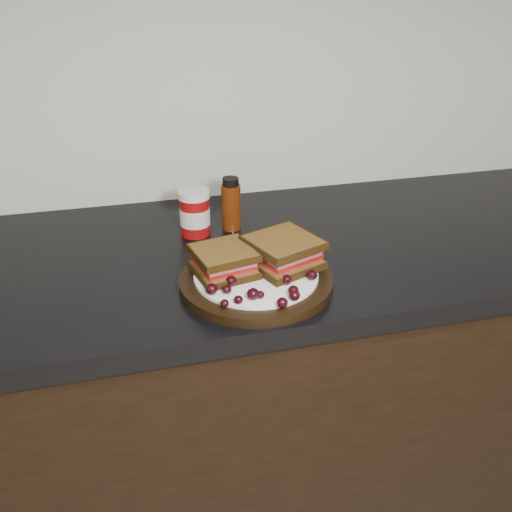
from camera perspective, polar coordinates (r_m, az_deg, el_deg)
The scene contains 32 objects.
wall_back at distance 1.35m, azimuth -4.47°, elevation 24.15°, with size 4.00×0.01×2.70m, color silver.
base_cabinets at distance 1.45m, azimuth -0.92°, elevation -15.93°, with size 3.96×0.58×0.86m, color black.
countertop at distance 1.19m, azimuth -1.09°, elevation -0.01°, with size 3.98×0.60×0.04m, color black.
plate at distance 1.04m, azimuth 0.00°, elevation -2.49°, with size 0.28×0.28×0.02m, color black.
sandwich_left at distance 1.03m, azimuth -3.24°, elevation -0.53°, with size 0.10×0.10×0.05m, color brown, non-canonical shape.
sandwich_right at distance 1.05m, azimuth 2.74°, elevation 0.38°, with size 0.12×0.12×0.05m, color brown, non-canonical shape.
grape_0 at distance 0.97m, azimuth -4.47°, elevation -3.31°, with size 0.02×0.02×0.02m, color black.
grape_1 at distance 0.97m, azimuth -2.93°, elevation -3.35°, with size 0.02×0.02×0.02m, color black.
grape_2 at distance 0.94m, azimuth -3.16°, elevation -4.75°, with size 0.01×0.01×0.01m, color black.
grape_3 at distance 0.94m, azimuth -1.77°, elevation -4.40°, with size 0.02×0.02×0.01m, color black.
grape_4 at distance 0.95m, azimuth -0.30°, elevation -3.81°, with size 0.02×0.02×0.02m, color black.
grape_5 at distance 0.96m, azimuth 0.43°, elevation -3.89°, with size 0.01×0.01×0.01m, color black.
grape_6 at distance 0.93m, azimuth 2.65°, elevation -4.68°, with size 0.02×0.02×0.02m, color black.
grape_7 at distance 0.95m, azimuth 3.87°, elevation -3.95°, with size 0.02×0.02×0.02m, color black.
grape_8 at distance 0.97m, azimuth 3.76°, elevation -3.47°, with size 0.02×0.02×0.02m, color black.
grape_9 at distance 1.00m, azimuth 3.10°, elevation -2.38°, with size 0.02×0.02×0.02m, color black.
grape_10 at distance 1.01m, azimuth 5.61°, elevation -1.89°, with size 0.02×0.02×0.02m, color black.
grape_11 at distance 1.03m, azimuth 4.61°, elevation -1.48°, with size 0.02×0.02×0.02m, color black.
grape_12 at distance 1.05m, azimuth 4.99°, elevation -0.95°, with size 0.02×0.02×0.02m, color black.
grape_13 at distance 1.06m, azimuth 3.97°, elevation -0.35°, with size 0.02×0.02×0.02m, color black.
grape_14 at distance 1.08m, azimuth 3.35°, elevation -0.06°, with size 0.02×0.02×0.02m, color black.
grape_15 at distance 1.07m, azimuth 2.24°, elevation -0.15°, with size 0.02×0.02×0.02m, color black.
grape_16 at distance 1.06m, azimuth -4.10°, elevation -0.37°, with size 0.02×0.02×0.02m, color black.
grape_17 at distance 1.04m, azimuth -3.86°, elevation -1.01°, with size 0.02×0.02×0.02m, color black.
grape_18 at distance 1.03m, azimuth -4.31°, elevation -1.49°, with size 0.02×0.02×0.02m, color black.
grape_19 at distance 1.03m, azimuth -5.22°, elevation -1.49°, with size 0.02×0.02×0.02m, color black.
grape_20 at distance 0.99m, azimuth -2.53°, elevation -2.50°, with size 0.02×0.02×0.02m, color black.
grape_21 at distance 1.03m, azimuth -3.01°, elevation -1.24°, with size 0.02×0.02×0.02m, color black.
grape_22 at distance 1.03m, azimuth -3.86°, elevation -1.36°, with size 0.01×0.01×0.01m, color black.
grape_23 at distance 1.02m, azimuth -4.89°, elevation -1.62°, with size 0.02×0.02×0.02m, color black.
condiment_jar at distance 1.22m, azimuth -6.15°, elevation 4.33°, with size 0.07×0.07×0.10m, color maroon.
oil_bottle at distance 1.24m, azimuth -2.51°, elevation 5.25°, with size 0.04×0.04×0.12m, color #521F08.
Camera 1 is at (-0.23, 0.68, 1.43)m, focal length 40.00 mm.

